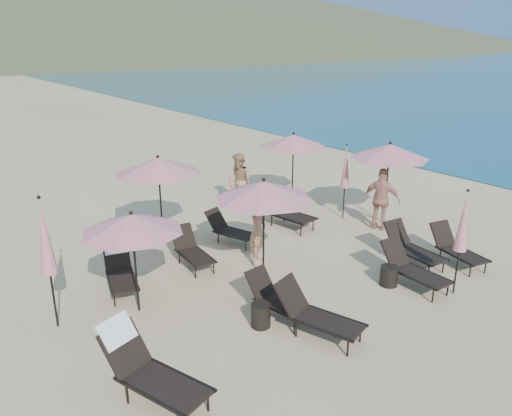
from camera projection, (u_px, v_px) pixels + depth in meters
ground at (374, 285)px, 11.56m from camera, size 800.00×800.00×0.00m
lounger_0 at (147, 367)px, 7.81m from camera, size 1.25×2.03×1.20m
lounger_1 at (276, 298)px, 10.20m from camera, size 0.74×1.56×0.86m
lounger_2 at (316, 314)px, 9.51m from camera, size 1.14×1.85×1.00m
lounger_3 at (412, 268)px, 11.41m from camera, size 0.70×1.69×0.96m
lounger_4 at (412, 247)px, 12.53m from camera, size 0.80×1.73×0.96m
lounger_5 at (456, 248)px, 12.57m from camera, size 0.95×1.68×0.91m
lounger_6 at (120, 269)px, 11.30m from camera, size 0.98×1.70×1.00m
lounger_7 at (192, 250)px, 12.46m from camera, size 0.73×1.59×0.89m
lounger_8 at (230, 229)px, 13.83m from camera, size 1.01×1.61×0.87m
lounger_9 at (285, 211)px, 15.01m from camera, size 0.96×1.91×1.05m
umbrella_open_0 at (132, 223)px, 9.86m from camera, size 2.07×2.07×2.23m
umbrella_open_1 at (264, 190)px, 11.22m from camera, size 2.30×2.30×2.48m
umbrella_open_2 at (390, 151)px, 14.76m from camera, size 2.35×2.35×2.53m
umbrella_open_3 at (158, 166)px, 13.21m from camera, size 2.33×2.33×2.51m
umbrella_open_4 at (293, 141)px, 16.51m from camera, size 2.29×2.29×2.47m
umbrella_closed_0 at (463, 222)px, 10.67m from camera, size 0.29×0.29×2.44m
umbrella_closed_1 at (346, 167)px, 15.23m from camera, size 0.28×0.28×2.41m
umbrella_closed_2 at (45, 238)px, 9.32m from camera, size 0.32×0.32×2.74m
side_table_0 at (261, 315)px, 9.86m from camera, size 0.39×0.39×0.49m
side_table_1 at (389, 276)px, 11.51m from camera, size 0.42×0.42×0.46m
beachgoer_a at (258, 231)px, 12.51m from camera, size 0.73×0.68×1.68m
beachgoer_b at (240, 182)px, 16.41m from camera, size 0.89×1.04×1.85m
beachgoer_c at (382, 199)px, 14.62m from camera, size 0.86×1.19×1.87m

